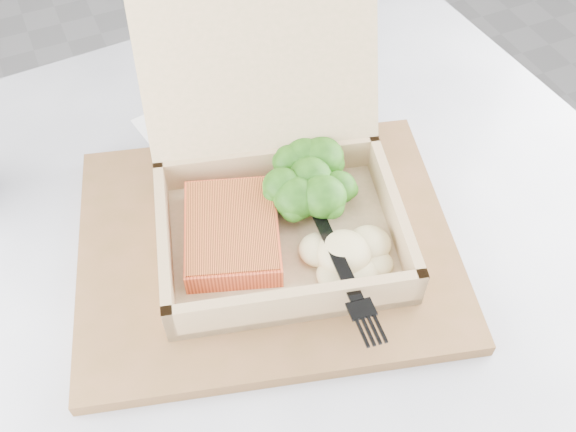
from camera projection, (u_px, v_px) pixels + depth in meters
name	position (u px, v px, depth m)	size (l,w,h in m)	color
floor	(359.00, 200.00, 1.69)	(4.00, 4.00, 0.00)	#9A9AA0
cafe_table	(280.00, 359.00, 0.80)	(0.93, 0.93, 0.76)	black
serving_tray	(267.00, 244.00, 0.66)	(0.38, 0.30, 0.02)	brown
takeout_container	(274.00, 177.00, 0.64)	(0.30, 0.32, 0.21)	tan
salmon_fillet	(232.00, 232.00, 0.63)	(0.09, 0.12, 0.02)	#EF5F2E
broccoli_pile	(310.00, 183.00, 0.66)	(0.11, 0.11, 0.04)	#34801C
mashed_potatoes	(344.00, 253.00, 0.61)	(0.09, 0.07, 0.03)	#CDC385
plastic_fork	(329.00, 236.00, 0.61)	(0.04, 0.17, 0.02)	black
receipt	(184.00, 141.00, 0.76)	(0.07, 0.14, 0.00)	white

